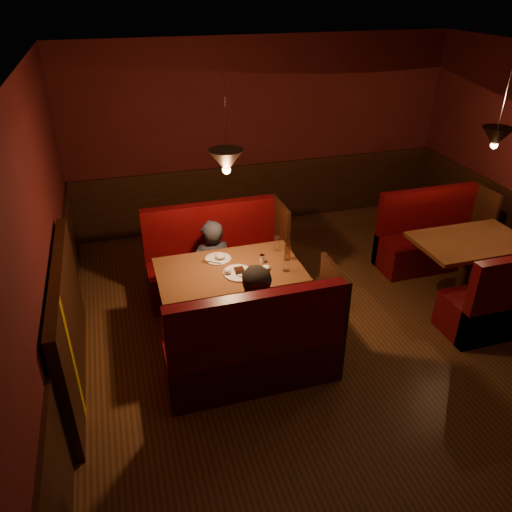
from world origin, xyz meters
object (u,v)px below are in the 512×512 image
object	(u,v)px
main_bench_far	(216,266)
main_table	(231,284)
diner_a	(211,250)
second_bench_near	(512,304)
second_table	(468,254)
second_bench_far	(430,241)
main_bench_near	(256,353)
diner_b	(260,306)

from	to	relation	value
main_bench_far	main_table	bearing A→B (deg)	-91.04
main_table	diner_a	xyz separation A→B (m)	(-0.08, 0.67, 0.09)
main_bench_far	second_bench_near	size ratio (longest dim) A/B	1.14
main_table	diner_a	size ratio (longest dim) A/B	1.07
second_table	second_bench_far	size ratio (longest dim) A/B	0.90
diner_a	second_bench_near	bearing A→B (deg)	148.19
main_table	second_bench_near	world-z (taller)	main_table
second_bench_near	main_table	bearing A→B (deg)	163.98
second_table	second_bench_near	size ratio (longest dim) A/B	0.90
main_bench_near	second_table	size ratio (longest dim) A/B	1.26
diner_a	diner_b	world-z (taller)	diner_b
second_table	second_bench_far	world-z (taller)	second_bench_far
main_bench_near	second_bench_far	xyz separation A→B (m)	(3.05, 1.64, -0.03)
second_table	diner_a	xyz separation A→B (m)	(-3.12, 0.73, 0.16)
second_bench_far	diner_a	xyz separation A→B (m)	(-3.15, -0.08, 0.39)
diner_a	main_table	bearing A→B (deg)	91.26
main_table	diner_a	distance (m)	0.68
second_table	second_bench_far	distance (m)	0.85
diner_b	main_bench_near	bearing A→B (deg)	-131.65
second_bench_near	diner_a	xyz separation A→B (m)	(-3.15, 1.55, 0.39)
main_bench_near	diner_a	xyz separation A→B (m)	(-0.10, 1.56, 0.36)
diner_b	second_bench_far	bearing A→B (deg)	11.63
main_bench_near	second_table	xyz separation A→B (m)	(3.02, 0.83, 0.20)
second_table	diner_b	size ratio (longest dim) A/B	0.88
second_table	main_bench_near	bearing A→B (deg)	-164.71
diner_a	second_bench_far	bearing A→B (deg)	175.93
main_table	main_bench_near	bearing A→B (deg)	-88.97
main_table	main_bench_far	bearing A→B (deg)	88.96
main_bench_far	diner_b	distance (m)	1.62
second_bench_far	diner_b	world-z (taller)	diner_b
diner_a	diner_b	size ratio (longest dim) A/B	0.95
main_bench_far	second_table	size ratio (longest dim) A/B	1.26
main_bench_far	diner_b	size ratio (longest dim) A/B	1.11
second_bench_far	diner_a	distance (m)	3.17
second_bench_near	diner_a	distance (m)	3.53
second_bench_near	diner_b	distance (m)	2.98
main_bench_near	second_bench_far	size ratio (longest dim) A/B	1.14
main_table	second_bench_far	distance (m)	3.17
main_bench_near	diner_a	bearing A→B (deg)	93.54
main_bench_far	second_bench_near	world-z (taller)	main_bench_far
second_table	diner_b	xyz separation A→B (m)	(-2.91, -0.62, 0.20)
main_table	diner_b	distance (m)	0.70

